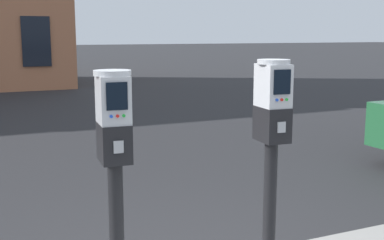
% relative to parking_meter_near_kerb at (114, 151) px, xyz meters
% --- Properties ---
extents(parking_meter_near_kerb, '(0.23, 0.26, 1.51)m').
position_rel_parking_meter_near_kerb_xyz_m(parking_meter_near_kerb, '(0.00, 0.00, 0.00)').
color(parking_meter_near_kerb, black).
rests_on(parking_meter_near_kerb, sidewalk_slab).
extents(parking_meter_twin_adjacent, '(0.23, 0.26, 1.55)m').
position_rel_parking_meter_near_kerb_xyz_m(parking_meter_twin_adjacent, '(1.08, 0.00, 0.03)').
color(parking_meter_twin_adjacent, black).
rests_on(parking_meter_twin_adjacent, sidewalk_slab).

